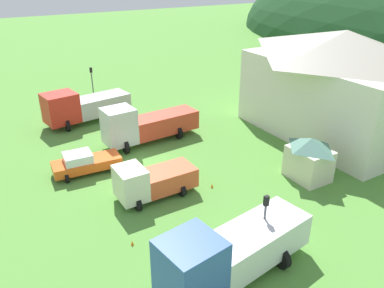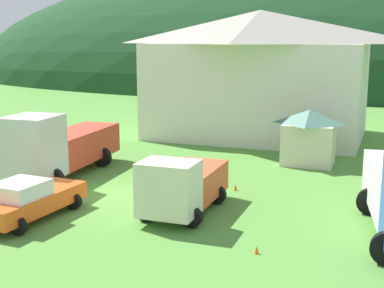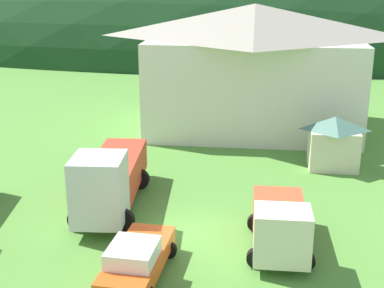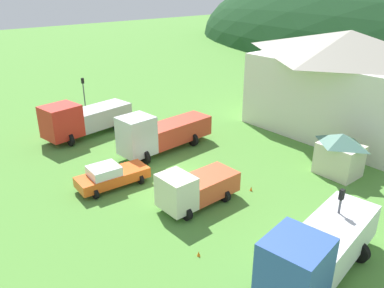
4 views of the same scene
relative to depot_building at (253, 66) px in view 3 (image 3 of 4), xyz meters
name	(u,v)px [view 3 (image 3 of 4)]	position (x,y,z in m)	size (l,w,h in m)	color
ground_plane	(188,232)	(-2.56, -17.54, -4.69)	(200.00, 200.00, 0.00)	#518C38
forested_hill_backdrop	(241,44)	(-2.56, 50.53, -4.69)	(129.39, 60.00, 38.71)	#193D1E
depot_building	(253,66)	(0.00, 0.00, 0.00)	(15.95, 11.02, 9.10)	white
play_shed_cream	(334,142)	(4.94, -8.15, -3.06)	(3.05, 2.47, 3.16)	beige
tow_truck_silver	(110,178)	(-6.59, -15.67, -3.02)	(3.40, 8.54, 3.54)	silver
light_truck_cream	(280,224)	(1.46, -18.82, -3.46)	(2.72, 5.31, 2.50)	beige
service_pickup_orange	(137,259)	(-3.96, -21.65, -3.86)	(2.51, 4.99, 1.66)	#F2571C
traffic_cone_mid_row	(299,212)	(2.56, -14.75, -4.69)	(0.36, 0.36, 0.64)	orange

